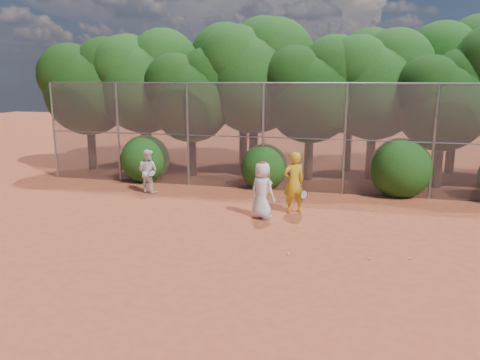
# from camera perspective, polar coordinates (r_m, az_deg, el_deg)

# --- Properties ---
(ground) EXTENTS (80.00, 80.00, 0.00)m
(ground) POSITION_cam_1_polar(r_m,az_deg,el_deg) (12.15, 1.68, -7.78)
(ground) COLOR #AB4426
(ground) RESTS_ON ground
(fence_back) EXTENTS (20.05, 0.09, 4.03)m
(fence_back) POSITION_cam_1_polar(r_m,az_deg,el_deg) (17.47, 5.67, 5.28)
(fence_back) COLOR gray
(fence_back) RESTS_ON ground
(tree_0) EXTENTS (4.38, 3.81, 6.00)m
(tree_0) POSITION_cam_1_polar(r_m,az_deg,el_deg) (22.58, -17.91, 11.13)
(tree_0) COLOR black
(tree_0) RESTS_ON ground
(tree_1) EXTENTS (4.64, 4.03, 6.35)m
(tree_1) POSITION_cam_1_polar(r_m,az_deg,el_deg) (21.82, -11.53, 12.05)
(tree_1) COLOR black
(tree_1) RESTS_ON ground
(tree_2) EXTENTS (3.99, 3.47, 5.47)m
(tree_2) POSITION_cam_1_polar(r_m,az_deg,el_deg) (20.21, -5.85, 10.59)
(tree_2) COLOR black
(tree_2) RESTS_ON ground
(tree_3) EXTENTS (4.89, 4.26, 6.70)m
(tree_3) POSITION_cam_1_polar(r_m,az_deg,el_deg) (20.47, 1.89, 12.94)
(tree_3) COLOR black
(tree_3) RESTS_ON ground
(tree_4) EXTENTS (4.19, 3.64, 5.73)m
(tree_4) POSITION_cam_1_polar(r_m,az_deg,el_deg) (19.48, 8.79, 10.96)
(tree_4) COLOR black
(tree_4) RESTS_ON ground
(tree_5) EXTENTS (4.51, 3.92, 6.17)m
(tree_5) POSITION_cam_1_polar(r_m,az_deg,el_deg) (20.19, 16.28, 11.48)
(tree_5) COLOR black
(tree_5) RESTS_ON ground
(tree_6) EXTENTS (3.86, 3.36, 5.29)m
(tree_6) POSITION_cam_1_polar(r_m,az_deg,el_deg) (19.43, 23.71, 9.22)
(tree_6) COLOR black
(tree_6) RESTS_ON ground
(tree_9) EXTENTS (4.83, 4.20, 6.62)m
(tree_9) POSITION_cam_1_polar(r_m,az_deg,el_deg) (24.32, -11.33, 12.48)
(tree_9) COLOR black
(tree_9) RESTS_ON ground
(tree_10) EXTENTS (5.15, 4.48, 7.06)m
(tree_10) POSITION_cam_1_polar(r_m,az_deg,el_deg) (22.84, 0.61, 13.46)
(tree_10) COLOR black
(tree_10) RESTS_ON ground
(tree_11) EXTENTS (4.64, 4.03, 6.35)m
(tree_11) POSITION_cam_1_polar(r_m,az_deg,el_deg) (21.79, 13.50, 11.96)
(tree_11) COLOR black
(tree_11) RESTS_ON ground
(tree_12) EXTENTS (5.02, 4.37, 6.88)m
(tree_12) POSITION_cam_1_polar(r_m,az_deg,el_deg) (22.76, 25.23, 12.03)
(tree_12) COLOR black
(tree_12) RESTS_ON ground
(bush_0) EXTENTS (2.00, 2.00, 2.00)m
(bush_0) POSITION_cam_1_polar(r_m,az_deg,el_deg) (19.65, -11.48, 2.78)
(bush_0) COLOR #144010
(bush_0) RESTS_ON ground
(bush_1) EXTENTS (1.80, 1.80, 1.80)m
(bush_1) POSITION_cam_1_polar(r_m,az_deg,el_deg) (18.08, 2.97, 1.87)
(bush_1) COLOR #144010
(bush_1) RESTS_ON ground
(bush_2) EXTENTS (2.20, 2.20, 2.20)m
(bush_2) POSITION_cam_1_polar(r_m,az_deg,el_deg) (17.78, 19.00, 1.68)
(bush_2) COLOR #144010
(bush_2) RESTS_ON ground
(player_yellow) EXTENTS (0.89, 0.77, 1.95)m
(player_yellow) POSITION_cam_1_polar(r_m,az_deg,el_deg) (14.74, 6.57, -0.32)
(player_yellow) COLOR gold
(player_yellow) RESTS_ON ground
(player_teen) EXTENTS (1.00, 0.88, 1.75)m
(player_teen) POSITION_cam_1_polar(r_m,az_deg,el_deg) (14.10, 2.74, -1.25)
(player_teen) COLOR silver
(player_teen) RESTS_ON ground
(player_white) EXTENTS (0.90, 0.79, 1.61)m
(player_white) POSITION_cam_1_polar(r_m,az_deg,el_deg) (17.63, -11.16, 1.08)
(player_white) COLOR white
(player_white) RESTS_ON ground
(ball_0) EXTENTS (0.07, 0.07, 0.07)m
(ball_0) POSITION_cam_1_polar(r_m,az_deg,el_deg) (13.48, 7.16, -5.66)
(ball_0) COLOR #C0EB2A
(ball_0) RESTS_ON ground
(ball_1) EXTENTS (0.07, 0.07, 0.07)m
(ball_1) POSITION_cam_1_polar(r_m,az_deg,el_deg) (15.28, 16.33, -3.91)
(ball_1) COLOR #C0EB2A
(ball_1) RESTS_ON ground
(ball_2) EXTENTS (0.07, 0.07, 0.07)m
(ball_2) POSITION_cam_1_polar(r_m,az_deg,el_deg) (11.52, 15.59, -9.21)
(ball_2) COLOR #C0EB2A
(ball_2) RESTS_ON ground
(ball_3) EXTENTS (0.07, 0.07, 0.07)m
(ball_3) POSITION_cam_1_polar(r_m,az_deg,el_deg) (11.82, 20.05, -8.97)
(ball_3) COLOR #C0EB2A
(ball_3) RESTS_ON ground
(ball_4) EXTENTS (0.07, 0.07, 0.07)m
(ball_4) POSITION_cam_1_polar(r_m,az_deg,el_deg) (11.45, 5.84, -8.95)
(ball_4) COLOR #C0EB2A
(ball_4) RESTS_ON ground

